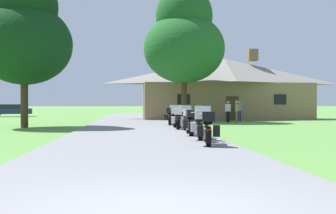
{
  "coord_description": "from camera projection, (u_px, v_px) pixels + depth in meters",
  "views": [
    {
      "loc": [
        -0.28,
        -4.99,
        1.42
      ],
      "look_at": [
        2.08,
        21.71,
        1.23
      ],
      "focal_mm": 43.56,
      "sensor_mm": 36.0,
      "label": 1
    }
  ],
  "objects": [
    {
      "name": "ground_plane",
      "position": [
        137.0,
        127.0,
        24.93
      ],
      "size": [
        500.0,
        500.0,
        0.0
      ],
      "primitive_type": "plane",
      "color": "#56893D"
    },
    {
      "name": "asphalt_driveway",
      "position": [
        137.0,
        129.0,
        22.93
      ],
      "size": [
        6.4,
        80.0,
        0.06
      ],
      "primitive_type": "cube",
      "color": "slate",
      "rests_on": "ground"
    },
    {
      "name": "motorcycle_black_nearest_to_camera",
      "position": [
        208.0,
        129.0,
        13.53
      ],
      "size": [
        0.89,
        2.08,
        1.3
      ],
      "rotation": [
        0.0,
        0.0,
        -0.13
      ],
      "color": "black",
      "rests_on": "asphalt_driveway"
    },
    {
      "name": "motorcycle_black_second_in_row",
      "position": [
        200.0,
        125.0,
        15.76
      ],
      "size": [
        0.87,
        2.08,
        1.3
      ],
      "rotation": [
        0.0,
        0.0,
        -0.12
      ],
      "color": "black",
      "rests_on": "asphalt_driveway"
    },
    {
      "name": "motorcycle_red_third_in_row",
      "position": [
        190.0,
        123.0,
        17.88
      ],
      "size": [
        0.75,
        2.08,
        1.3
      ],
      "rotation": [
        0.0,
        0.0,
        -0.04
      ],
      "color": "black",
      "rests_on": "asphalt_driveway"
    },
    {
      "name": "motorcycle_green_fourth_in_row",
      "position": [
        187.0,
        120.0,
        20.26
      ],
      "size": [
        0.66,
        2.08,
        1.3
      ],
      "rotation": [
        0.0,
        0.0,
        -0.02
      ],
      "color": "black",
      "rests_on": "asphalt_driveway"
    },
    {
      "name": "motorcycle_red_fifth_in_row",
      "position": [
        179.0,
        119.0,
        22.33
      ],
      "size": [
        0.96,
        2.07,
        1.3
      ],
      "rotation": [
        0.0,
        0.0,
        -0.18
      ],
      "color": "black",
      "rests_on": "asphalt_driveway"
    },
    {
      "name": "motorcycle_black_sixth_in_row",
      "position": [
        175.0,
        117.0,
        24.36
      ],
      "size": [
        0.77,
        2.08,
        1.3
      ],
      "rotation": [
        0.0,
        0.0,
        -0.15
      ],
      "color": "black",
      "rests_on": "asphalt_driveway"
    },
    {
      "name": "motorcycle_green_farthest_in_row",
      "position": [
        171.0,
        116.0,
        26.72
      ],
      "size": [
        0.97,
        2.07,
        1.3
      ],
      "rotation": [
        0.0,
        0.0,
        -0.19
      ],
      "color": "black",
      "rests_on": "asphalt_driveway"
    },
    {
      "name": "stone_lodge",
      "position": [
        224.0,
        88.0,
        38.81
      ],
      "size": [
        16.27,
        6.85,
        6.68
      ],
      "color": "#896B4C",
      "rests_on": "ground"
    },
    {
      "name": "bystander_gray_shirt_near_lodge",
      "position": [
        239.0,
        110.0,
        33.96
      ],
      "size": [
        0.54,
        0.28,
        1.69
      ],
      "rotation": [
        0.0,
        0.0,
        6.1
      ],
      "color": "navy",
      "rests_on": "ground"
    },
    {
      "name": "bystander_tan_shirt_beside_signpost",
      "position": [
        237.0,
        110.0,
        31.03
      ],
      "size": [
        0.28,
        0.54,
        1.69
      ],
      "rotation": [
        0.0,
        0.0,
        1.38
      ],
      "color": "#75664C",
      "rests_on": "ground"
    },
    {
      "name": "bystander_white_shirt_by_tree",
      "position": [
        228.0,
        110.0,
        31.48
      ],
      "size": [
        0.49,
        0.37,
        1.67
      ],
      "rotation": [
        0.0,
        0.0,
        0.52
      ],
      "color": "black",
      "rests_on": "ground"
    },
    {
      "name": "tree_by_lodge_front",
      "position": [
        184.0,
        39.0,
        32.48
      ],
      "size": [
        6.48,
        6.48,
        10.87
      ],
      "color": "#422D19",
      "rests_on": "ground"
    },
    {
      "name": "tree_left_near",
      "position": [
        24.0,
        33.0,
        24.47
      ],
      "size": [
        5.73,
        5.73,
        9.46
      ],
      "color": "#422D19",
      "rests_on": "ground"
    },
    {
      "name": "parked_navy_suv_far_left",
      "position": [
        11.0,
        110.0,
        45.71
      ],
      "size": [
        4.88,
        2.75,
        1.4
      ],
      "rotation": [
        0.0,
        0.0,
        1.78
      ],
      "color": "navy",
      "rests_on": "ground"
    }
  ]
}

